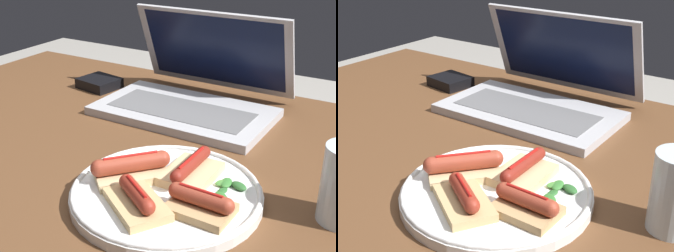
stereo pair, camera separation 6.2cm
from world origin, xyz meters
TOP-DOWN VIEW (x-y plane):
  - desk at (0.00, 0.00)m, footprint 1.19×0.82m
  - laptop at (0.05, 0.21)m, footprint 0.38×0.29m
  - plate at (0.19, -0.14)m, footprint 0.29×0.29m
  - sausage_toast_left at (0.18, -0.20)m, footprint 0.13×0.11m
  - sausage_toast_middle at (0.13, -0.14)m, footprint 0.12×0.13m
  - sausage_toast_right at (0.21, -0.09)m, footprint 0.08×0.12m
  - sausage_toast_extra at (0.26, -0.17)m, footprint 0.10×0.07m
  - salad_pile at (0.27, -0.09)m, footprint 0.06×0.07m
  - external_drive at (-0.22, 0.21)m, footprint 0.10×0.10m

SIDE VIEW (x-z plane):
  - desk at x=0.00m, z-range 0.32..1.09m
  - plate at x=0.19m, z-range 0.77..0.79m
  - external_drive at x=-0.22m, z-range 0.77..0.80m
  - salad_pile at x=0.27m, z-range 0.79..0.79m
  - sausage_toast_left at x=0.18m, z-range 0.78..0.82m
  - sausage_toast_right at x=0.21m, z-range 0.78..0.82m
  - sausage_toast_extra at x=0.26m, z-range 0.78..0.82m
  - sausage_toast_middle at x=0.13m, z-range 0.78..0.83m
  - laptop at x=0.05m, z-range 0.71..0.91m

